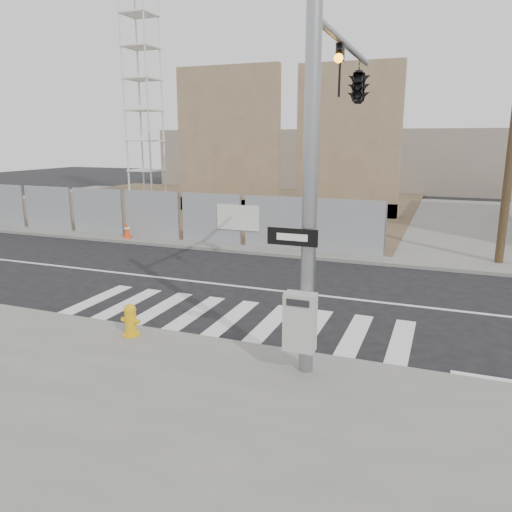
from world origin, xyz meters
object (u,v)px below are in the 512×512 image
(fire_hydrant, at_px, (131,320))
(traffic_cone_d, at_px, (248,236))
(signal_pole, at_px, (345,114))
(crane_tower, at_px, (142,65))
(traffic_cone_c, at_px, (127,231))
(traffic_cone_b, at_px, (102,224))

(fire_hydrant, xyz_separation_m, traffic_cone_d, (-1.21, 9.77, -0.04))
(signal_pole, distance_m, crane_tower, 26.21)
(signal_pole, relative_size, traffic_cone_d, 10.90)
(traffic_cone_c, height_order, traffic_cone_d, traffic_cone_c)
(crane_tower, distance_m, fire_hydrant, 26.85)
(traffic_cone_d, bearing_deg, traffic_cone_b, 177.85)
(signal_pole, xyz_separation_m, crane_tower, (-17.49, 19.05, 4.24))
(traffic_cone_c, bearing_deg, signal_pole, -32.25)
(fire_hydrant, height_order, traffic_cone_d, fire_hydrant)
(traffic_cone_b, bearing_deg, fire_hydrant, -49.59)
(crane_tower, xyz_separation_m, traffic_cone_b, (4.98, -11.50, -8.56))
(traffic_cone_c, relative_size, traffic_cone_d, 1.01)
(crane_tower, bearing_deg, fire_hydrant, -57.87)
(traffic_cone_c, distance_m, traffic_cone_d, 5.35)
(traffic_cone_c, bearing_deg, crane_tower, 119.43)
(traffic_cone_b, relative_size, traffic_cone_d, 1.11)
(fire_hydrant, distance_m, traffic_cone_b, 13.20)
(crane_tower, bearing_deg, traffic_cone_c, -60.57)
(signal_pole, relative_size, crane_tower, 0.39)
(traffic_cone_b, height_order, traffic_cone_d, traffic_cone_b)
(fire_hydrant, bearing_deg, signal_pole, 36.86)
(crane_tower, relative_size, traffic_cone_d, 28.27)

